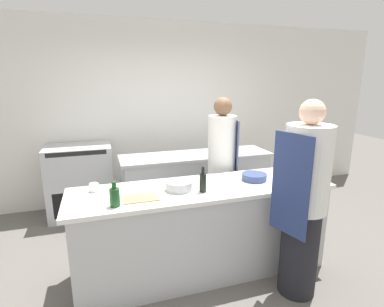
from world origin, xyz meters
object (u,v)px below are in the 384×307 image
chef_at_stove (222,168)px  bowl_prep_small (179,185)px  bottle_olive_oil (293,175)px  chef_at_prep_near (303,203)px  bowl_mixing_large (254,177)px  cup (94,187)px  bottle_vinegar (115,197)px  oven_range (81,181)px  bottle_wine (203,182)px

chef_at_stove → bowl_prep_small: bearing=-31.5°
bowl_prep_small → chef_at_stove: bearing=41.7°
chef_at_stove → bottle_olive_oil: chef_at_stove is taller
chef_at_prep_near → bowl_prep_small: (-0.96, 0.57, 0.07)m
bowl_mixing_large → bowl_prep_small: bowl_prep_small is taller
chef_at_stove → bowl_mixing_large: chef_at_stove is taller
chef_at_prep_near → cup: (-1.73, 0.77, 0.06)m
bottle_vinegar → oven_range: bearing=100.9°
chef_at_stove → cup: 1.54m
oven_range → bottle_wine: (1.18, -1.90, 0.49)m
oven_range → chef_at_prep_near: (1.95, -2.35, 0.37)m
chef_at_prep_near → bottle_wine: 0.90m
bottle_vinegar → bowl_prep_small: (0.60, 0.21, -0.04)m
bowl_mixing_large → bottle_wine: bearing=-165.9°
bottle_vinegar → bowl_mixing_large: size_ratio=0.83×
chef_at_stove → bowl_mixing_large: (0.11, -0.59, 0.07)m
oven_range → cup: size_ratio=12.13×
bottle_olive_oil → bowl_mixing_large: bottle_olive_oil is taller
oven_range → cup: bearing=-82.2°
bowl_mixing_large → bowl_prep_small: (-0.82, -0.04, 0.01)m
bottle_olive_oil → bottle_wine: 0.90m
chef_at_stove → bowl_mixing_large: bearing=27.6°
chef_at_prep_near → chef_at_stove: (-0.26, 1.20, -0.01)m
bottle_wine → bowl_prep_small: (-0.20, 0.12, -0.05)m
chef_at_stove → bowl_prep_small: 0.95m
bowl_mixing_large → bottle_vinegar: bearing=-170.3°
chef_at_stove → bottle_vinegar: 1.56m
chef_at_prep_near → bowl_mixing_large: (-0.15, 0.61, 0.06)m
chef_at_prep_near → bottle_wine: bearing=43.5°
oven_range → chef_at_stove: bearing=-34.3°
bottle_wine → bowl_prep_small: bearing=149.3°
oven_range → cup: 1.66m
chef_at_stove → bowl_mixing_large: size_ratio=6.74×
bottle_olive_oil → bottle_wine: size_ratio=1.15×
chef_at_stove → bottle_wine: (-0.51, -0.75, 0.13)m
chef_at_prep_near → bottle_olive_oil: (0.13, 0.35, 0.13)m
bottle_vinegar → bowl_mixing_large: 1.44m
bottle_olive_oil → bottle_wine: bearing=173.4°
chef_at_stove → cup: bearing=-56.9°
oven_range → bowl_mixing_large: bearing=-44.0°
bottle_wine → oven_range: bearing=121.9°
bowl_mixing_large → bowl_prep_small: 0.82m
chef_at_stove → bottle_olive_oil: (0.39, -0.85, 0.15)m
bowl_prep_small → cup: 0.79m
chef_at_stove → cup: size_ratio=20.49×
oven_range → bowl_mixing_large: size_ratio=3.99×
chef_at_stove → chef_at_prep_near: bearing=29.0°
oven_range → bottle_wine: bearing=-58.1°
bottle_vinegar → cup: size_ratio=2.52×
bottle_wine → bowl_prep_small: bottle_wine is taller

